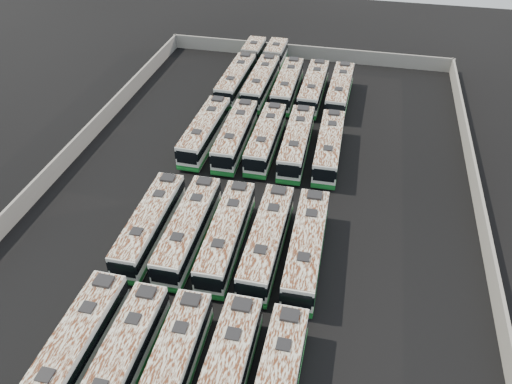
# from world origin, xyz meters

# --- Properties ---
(ground) EXTENTS (140.00, 140.00, 0.00)m
(ground) POSITION_xyz_m (0.00, 0.00, 0.00)
(ground) COLOR black
(ground) RESTS_ON ground
(perimeter_wall) EXTENTS (45.20, 73.20, 2.20)m
(perimeter_wall) POSITION_xyz_m (0.00, 0.00, 1.10)
(perimeter_wall) COLOR gray
(perimeter_wall) RESTS_ON ground
(bus_front_far_left) EXTENTS (2.81, 12.98, 3.66)m
(bus_front_far_left) POSITION_xyz_m (-8.27, -23.02, 1.87)
(bus_front_far_left) COLOR silver
(bus_front_far_left) RESTS_ON ground
(bus_front_left) EXTENTS (2.71, 12.47, 3.51)m
(bus_front_left) POSITION_xyz_m (-4.62, -23.01, 1.80)
(bus_front_left) COLOR silver
(bus_front_left) RESTS_ON ground
(bus_front_center) EXTENTS (2.97, 12.66, 3.55)m
(bus_front_center) POSITION_xyz_m (-0.96, -23.04, 1.82)
(bus_front_center) COLOR silver
(bus_front_center) RESTS_ON ground
(bus_front_right) EXTENTS (2.85, 13.03, 3.67)m
(bus_front_right) POSITION_xyz_m (2.82, -22.90, 1.88)
(bus_front_right) COLOR silver
(bus_front_right) RESTS_ON ground
(bus_midfront_far_left) EXTENTS (2.81, 12.54, 3.53)m
(bus_midfront_far_left) POSITION_xyz_m (-8.23, -8.85, 1.80)
(bus_midfront_far_left) COLOR silver
(bus_midfront_far_left) RESTS_ON ground
(bus_midfront_left) EXTENTS (2.82, 12.73, 3.58)m
(bus_midfront_left) POSITION_xyz_m (-4.52, -8.73, 1.83)
(bus_midfront_left) COLOR silver
(bus_midfront_left) RESTS_ON ground
(bus_midfront_center) EXTENTS (3.00, 12.72, 3.57)m
(bus_midfront_center) POSITION_xyz_m (-0.91, -8.70, 1.82)
(bus_midfront_center) COLOR silver
(bus_midfront_center) RESTS_ON ground
(bus_midfront_right) EXTENTS (2.73, 12.83, 3.62)m
(bus_midfront_right) POSITION_xyz_m (2.84, -8.62, 1.85)
(bus_midfront_right) COLOR silver
(bus_midfront_right) RESTS_ON ground
(bus_midfront_far_right) EXTENTS (3.02, 13.02, 3.66)m
(bus_midfront_far_right) POSITION_xyz_m (6.42, -8.69, 1.87)
(bus_midfront_far_right) COLOR silver
(bus_midfront_far_right) RESTS_ON ground
(bus_midback_far_left) EXTENTS (2.91, 12.74, 3.58)m
(bus_midback_far_left) POSITION_xyz_m (-8.26, 8.20, 1.83)
(bus_midback_far_left) COLOR silver
(bus_midback_far_left) RESTS_ON ground
(bus_midback_left) EXTENTS (2.91, 12.72, 3.57)m
(bus_midback_left) POSITION_xyz_m (-4.50, 8.15, 1.83)
(bus_midback_left) COLOR silver
(bus_midback_left) RESTS_ON ground
(bus_midback_center) EXTENTS (2.68, 12.42, 3.50)m
(bus_midback_center) POSITION_xyz_m (-0.87, 8.32, 1.79)
(bus_midback_center) COLOR silver
(bus_midback_center) RESTS_ON ground
(bus_midback_right) EXTENTS (2.94, 12.71, 3.57)m
(bus_midback_right) POSITION_xyz_m (2.78, 8.20, 1.83)
(bus_midback_right) COLOR silver
(bus_midback_right) RESTS_ON ground
(bus_midback_far_right) EXTENTS (2.87, 12.44, 3.49)m
(bus_midback_far_right) POSITION_xyz_m (6.55, 8.17, 1.79)
(bus_midback_far_right) COLOR silver
(bus_midback_far_right) RESTS_ON ground
(bus_back_far_left) EXTENTS (3.00, 19.66, 3.56)m
(bus_back_far_left) POSITION_xyz_m (-8.14, 25.96, 1.82)
(bus_back_far_left) COLOR silver
(bus_back_far_left) RESTS_ON ground
(bus_back_left) EXTENTS (2.92, 19.90, 3.61)m
(bus_back_left) POSITION_xyz_m (-4.56, 25.90, 1.84)
(bus_back_left) COLOR silver
(bus_back_left) RESTS_ON ground
(bus_back_center) EXTENTS (2.82, 12.66, 3.56)m
(bus_back_center) POSITION_xyz_m (-0.81, 22.53, 1.82)
(bus_back_center) COLOR silver
(bus_back_center) RESTS_ON ground
(bus_back_right) EXTENTS (2.78, 12.68, 3.57)m
(bus_back_right) POSITION_xyz_m (2.82, 22.55, 1.82)
(bus_back_right) COLOR silver
(bus_back_right) RESTS_ON ground
(bus_back_far_right) EXTENTS (2.88, 12.60, 3.54)m
(bus_back_far_right) POSITION_xyz_m (6.42, 22.60, 1.81)
(bus_back_far_right) COLOR silver
(bus_back_far_right) RESTS_ON ground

